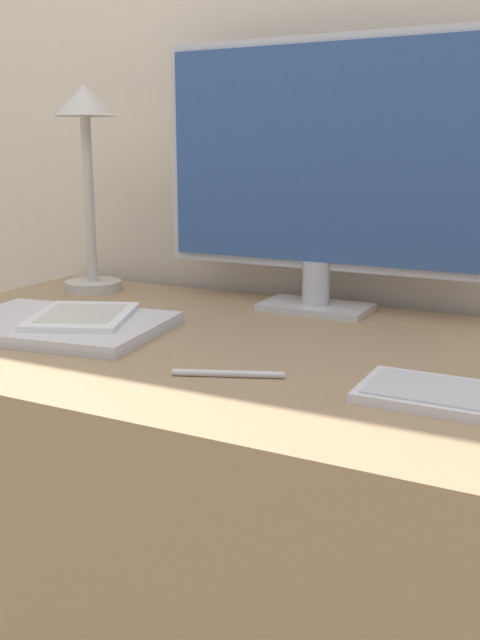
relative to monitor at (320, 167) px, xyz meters
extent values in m
cube|color=beige|center=(0.02, 0.13, 0.20)|extent=(3.60, 0.05, 2.40)
cube|color=#997A56|center=(0.02, -0.26, -0.63)|extent=(1.30, 0.68, 0.75)
cube|color=#B7B7BC|center=(0.00, 0.00, -0.25)|extent=(0.19, 0.11, 0.01)
cylinder|color=#B7B7BC|center=(0.00, 0.00, -0.20)|extent=(0.05, 0.05, 0.08)
cube|color=#B7B7BC|center=(0.00, 0.00, 0.02)|extent=(0.59, 0.01, 0.39)
cube|color=#2D4C84|center=(0.00, -0.01, 0.02)|extent=(0.57, 0.01, 0.37)
cube|color=#BCBCC1|center=(-0.31, -0.33, -0.25)|extent=(0.36, 0.28, 0.01)
cube|color=silver|center=(-0.31, -0.33, -0.24)|extent=(0.36, 0.28, 0.01)
cube|color=white|center=(-0.28, -0.31, -0.23)|extent=(0.21, 0.23, 0.01)
cube|color=beige|center=(-0.28, -0.31, -0.22)|extent=(0.16, 0.17, 0.00)
cylinder|color=#BCB7AD|center=(-0.47, -0.04, -0.24)|extent=(0.11, 0.11, 0.02)
cylinder|color=#BCB7AD|center=(-0.47, -0.04, -0.07)|extent=(0.02, 0.02, 0.32)
cone|color=#BCB7AD|center=(-0.47, -0.04, 0.12)|extent=(0.12, 0.12, 0.06)
cylinder|color=silver|center=(0.04, -0.41, -0.25)|extent=(0.14, 0.06, 0.01)
camera|label=1|loc=(0.45, -1.18, 0.03)|focal=40.00mm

